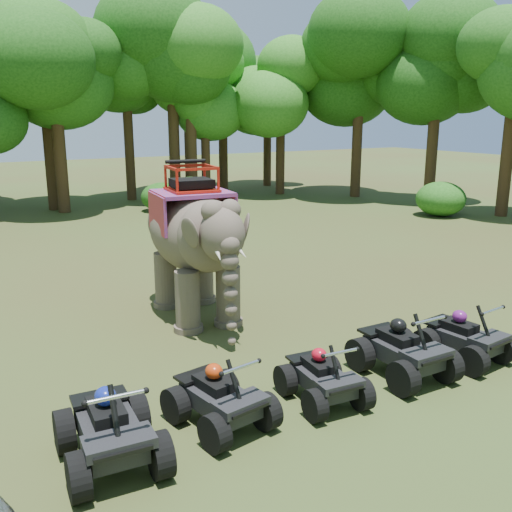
{
  "coord_description": "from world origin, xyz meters",
  "views": [
    {
      "loc": [
        -5.94,
        -9.05,
        4.87
      ],
      "look_at": [
        0.0,
        1.2,
        1.9
      ],
      "focal_mm": 40.0,
      "sensor_mm": 36.0,
      "label": 1
    }
  ],
  "objects": [
    {
      "name": "ground",
      "position": [
        0.0,
        0.0,
        0.0
      ],
      "size": [
        110.0,
        110.0,
        0.0
      ],
      "primitive_type": "plane",
      "color": "#47381E",
      "rests_on": "ground"
    },
    {
      "name": "elephant",
      "position": [
        -0.52,
        3.27,
        1.88
      ],
      "size": [
        2.45,
        4.67,
        3.77
      ],
      "primitive_type": null,
      "rotation": [
        0.0,
        0.0,
        -0.11
      ],
      "color": "#4C3E37",
      "rests_on": "ground"
    },
    {
      "name": "atv_0",
      "position": [
        -4.12,
        -1.79,
        0.69
      ],
      "size": [
        1.48,
        1.94,
        1.37
      ],
      "primitive_type": null,
      "rotation": [
        0.0,
        0.0,
        -0.07
      ],
      "color": "black",
      "rests_on": "ground"
    },
    {
      "name": "atv_1",
      "position": [
        -2.31,
        -1.64,
        0.62
      ],
      "size": [
        1.49,
        1.86,
        1.24
      ],
      "primitive_type": null,
      "rotation": [
        0.0,
        0.0,
        0.17
      ],
      "color": "black",
      "rests_on": "ground"
    },
    {
      "name": "atv_2",
      "position": [
        -0.43,
        -1.84,
        0.58
      ],
      "size": [
        1.26,
        1.65,
        1.15
      ],
      "primitive_type": null,
      "rotation": [
        0.0,
        0.0,
        -0.08
      ],
      "color": "black",
      "rests_on": "ground"
    },
    {
      "name": "atv_3",
      "position": [
        1.48,
        -1.79,
        0.68
      ],
      "size": [
        1.36,
        1.85,
        1.36
      ],
      "primitive_type": null,
      "rotation": [
        0.0,
        0.0,
        -0.01
      ],
      "color": "black",
      "rests_on": "ground"
    },
    {
      "name": "atv_4",
      "position": [
        3.09,
        -1.86,
        0.63
      ],
      "size": [
        1.41,
        1.81,
        1.25
      ],
      "primitive_type": null,
      "rotation": [
        0.0,
        0.0,
        0.11
      ],
      "color": "black",
      "rests_on": "ground"
    },
    {
      "name": "tree_0",
      "position": [
        0.0,
        20.6,
        4.99
      ],
      "size": [
        6.99,
        6.99,
        9.99
      ],
      "primitive_type": null,
      "color": "#195114",
      "rests_on": "ground"
    },
    {
      "name": "tree_1",
      "position": [
        4.32,
        23.03,
        3.89
      ],
      "size": [
        5.45,
        5.45,
        7.78
      ],
      "primitive_type": null,
      "color": "#195114",
      "rests_on": "ground"
    },
    {
      "name": "tree_2",
      "position": [
        8.27,
        21.27,
        3.55
      ],
      "size": [
        4.97,
        4.97,
        7.09
      ],
      "primitive_type": null,
      "color": "#195114",
      "rests_on": "ground"
    },
    {
      "name": "tree_3",
      "position": [
        13.11,
        20.83,
        4.09
      ],
      "size": [
        5.73,
        5.73,
        8.18
      ],
      "primitive_type": null,
      "color": "#195114",
      "rests_on": "ground"
    },
    {
      "name": "tree_4",
      "position": [
        16.42,
        17.61,
        4.91
      ],
      "size": [
        6.88,
        6.88,
        9.82
      ],
      "primitive_type": null,
      "color": "#195114",
      "rests_on": "ground"
    },
    {
      "name": "tree_5",
      "position": [
        17.93,
        13.17,
        4.84
      ],
      "size": [
        6.78,
        6.78,
        9.69
      ],
      "primitive_type": null,
      "color": "#195114",
      "rests_on": "ground"
    },
    {
      "name": "tree_6",
      "position": [
        18.27,
        8.77,
        4.66
      ],
      "size": [
        6.53,
        6.53,
        9.32
      ],
      "primitive_type": null,
      "color": "#195114",
      "rests_on": "ground"
    },
    {
      "name": "tree_32",
      "position": [
        6.49,
        21.62,
        5.29
      ],
      "size": [
        7.41,
        7.41,
        10.58
      ],
      "primitive_type": null,
      "color": "#195114",
      "rests_on": "ground"
    },
    {
      "name": "tree_33",
      "position": [
        7.29,
        21.02,
        4.84
      ],
      "size": [
        6.77,
        6.77,
        9.67
      ],
      "primitive_type": null,
      "color": "#195114",
      "rests_on": "ground"
    },
    {
      "name": "tree_34",
      "position": [
        8.46,
        24.03,
        5.2
      ],
      "size": [
        7.28,
        7.28,
        10.39
      ],
      "primitive_type": null,
      "color": "#195114",
      "rests_on": "ground"
    },
    {
      "name": "tree_35",
      "position": [
        14.59,
        24.83,
        3.9
      ],
      "size": [
        5.47,
        5.47,
        7.81
      ],
      "primitive_type": null,
      "color": "#195114",
      "rests_on": "ground"
    },
    {
      "name": "tree_37",
      "position": [
        -0.28,
        21.68,
        4.76
      ],
      "size": [
        6.67,
        6.67,
        9.53
      ],
      "primitive_type": null,
      "color": "#195114",
      "rests_on": "ground"
    },
    {
      "name": "tree_39",
      "position": [
        10.56,
        23.54,
        4.3
      ],
      "size": [
        6.02,
        6.02,
        8.6
      ],
      "primitive_type": null,
      "color": "#195114",
      "rests_on": "ground"
    }
  ]
}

